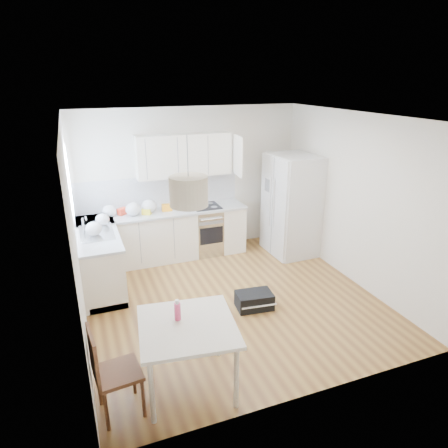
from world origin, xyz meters
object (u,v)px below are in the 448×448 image
at_px(dining_table, 188,332).
at_px(gym_bag, 254,300).
at_px(dining_chair, 118,371).
at_px(refrigerator, 292,205).

xyz_separation_m(dining_table, gym_bag, (1.33, 1.17, -0.58)).
relative_size(dining_chair, gym_bag, 1.92).
height_order(refrigerator, gym_bag, refrigerator).
bearing_deg(gym_bag, dining_chair, -141.95).
distance_m(dining_chair, gym_bag, 2.45).
height_order(refrigerator, dining_chair, refrigerator).
bearing_deg(dining_table, dining_chair, -164.91).
xyz_separation_m(refrigerator, dining_table, (-2.82, -2.76, -0.24)).
bearing_deg(refrigerator, dining_table, -137.19).
height_order(dining_table, gym_bag, dining_table).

